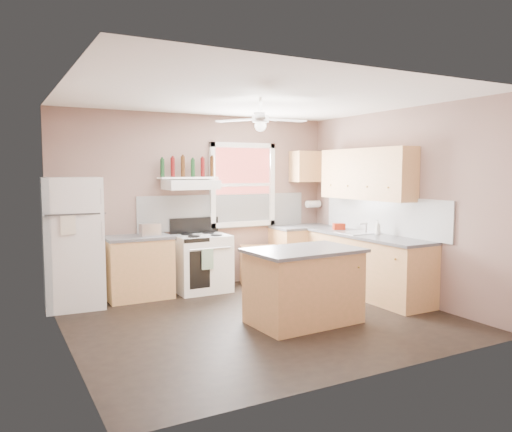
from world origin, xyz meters
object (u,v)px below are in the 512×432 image
toaster (150,230)px  stove (202,263)px  refrigerator (73,243)px  island (304,287)px  cart (260,265)px

toaster → stove: (0.80, 0.03, -0.56)m
refrigerator → island: refrigerator is taller
refrigerator → cart: size_ratio=2.87×
refrigerator → cart: bearing=4.9°
stove → toaster: bearing=-177.0°
stove → cart: stove is taller
refrigerator → toaster: 1.05m
cart → island: 2.18m
cart → island: island is taller
cart → island: bearing=-83.4°
refrigerator → toaster: bearing=2.0°
stove → cart: bearing=3.9°
island → stove: bearing=100.5°
toaster → refrigerator: bearing=176.1°
stove → cart: 1.04m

